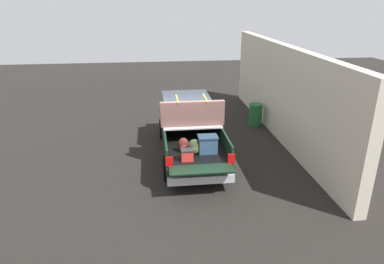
{
  "coord_description": "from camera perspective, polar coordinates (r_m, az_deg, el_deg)",
  "views": [
    {
      "loc": [
        -11.25,
        1.27,
        5.24
      ],
      "look_at": [
        -0.6,
        0.0,
        1.1
      ],
      "focal_mm": 32.22,
      "sensor_mm": 36.0,
      "label": 1
    }
  ],
  "objects": [
    {
      "name": "trash_can",
      "position": [
        15.42,
        10.46,
        2.84
      ],
      "size": [
        0.6,
        0.6,
        0.98
      ],
      "color": "#1E592D",
      "rests_on": "ground_plane"
    },
    {
      "name": "ground_plane",
      "position": [
        12.47,
        -0.33,
        -3.73
      ],
      "size": [
        40.0,
        40.0,
        0.0
      ],
      "primitive_type": "plane",
      "color": "black"
    },
    {
      "name": "building_facade",
      "position": [
        14.12,
        14.66,
        6.42
      ],
      "size": [
        11.88,
        0.36,
        3.64
      ],
      "primitive_type": "cube",
      "color": "beige",
      "rests_on": "ground_plane"
    },
    {
      "name": "pickup_truck",
      "position": [
        12.42,
        -0.51,
        0.9
      ],
      "size": [
        6.05,
        2.06,
        2.23
      ],
      "color": "black",
      "rests_on": "ground_plane"
    }
  ]
}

